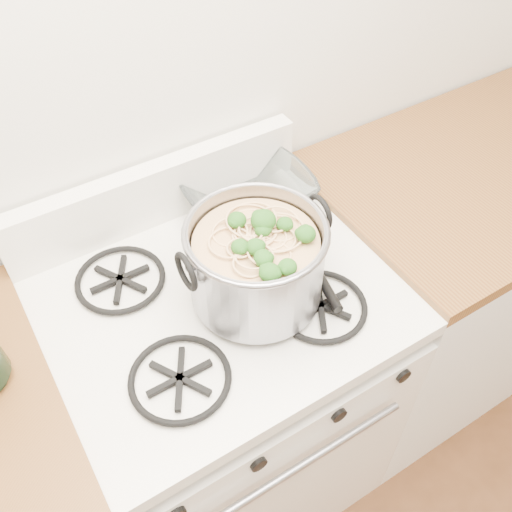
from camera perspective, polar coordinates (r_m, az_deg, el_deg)
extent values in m
plane|color=silver|center=(1.24, -12.92, 20.16)|extent=(3.60, 0.00, 3.60)
cube|color=white|center=(1.69, -2.92, -14.57)|extent=(0.76, 0.65, 0.81)
cube|color=white|center=(1.29, -3.71, -4.53)|extent=(0.76, 0.65, 0.04)
cube|color=black|center=(1.57, 3.24, -22.91)|extent=(0.58, 0.02, 0.46)
cube|color=black|center=(1.27, -3.78, -3.63)|extent=(0.60, 0.56, 0.02)
cylinder|color=black|center=(1.18, -8.11, -23.80)|extent=(0.04, 0.03, 0.04)
cylinder|color=black|center=(1.21, 0.01, -19.75)|extent=(0.04, 0.03, 0.04)
cylinder|color=black|center=(1.26, 8.02, -15.17)|extent=(0.04, 0.03, 0.04)
cylinder|color=black|center=(1.34, 14.26, -11.25)|extent=(0.04, 0.03, 0.04)
cube|color=silver|center=(1.63, -19.78, -21.48)|extent=(0.25, 0.65, 0.88)
cube|color=silver|center=(2.03, 19.08, -1.72)|extent=(1.00, 0.65, 0.88)
cube|color=#5B3016|center=(1.74, 22.76, 8.34)|extent=(1.00, 0.65, 0.04)
cylinder|color=gray|center=(1.18, 0.00, -0.62)|extent=(0.28, 0.28, 0.19)
torus|color=gray|center=(1.11, 0.00, 2.49)|extent=(0.29, 0.29, 0.01)
torus|color=black|center=(1.08, -7.02, -1.56)|extent=(0.01, 0.08, 0.08)
torus|color=black|center=(1.20, 6.36, 4.35)|extent=(0.01, 0.08, 0.08)
cylinder|color=tan|center=(1.19, 0.00, -1.13)|extent=(0.26, 0.26, 0.16)
sphere|color=#215316|center=(1.12, 0.00, 2.15)|extent=(0.04, 0.04, 0.04)
sphere|color=#215316|center=(1.12, 0.00, 2.15)|extent=(0.04, 0.04, 0.04)
sphere|color=#215316|center=(1.12, 0.00, 2.15)|extent=(0.04, 0.04, 0.04)
sphere|color=#215316|center=(1.12, 0.00, 2.15)|extent=(0.04, 0.04, 0.04)
sphere|color=#215316|center=(1.12, 0.00, 2.15)|extent=(0.04, 0.04, 0.04)
sphere|color=#215316|center=(1.12, 0.00, 2.15)|extent=(0.04, 0.04, 0.04)
sphere|color=#215316|center=(1.12, 0.00, 2.15)|extent=(0.04, 0.04, 0.04)
sphere|color=#215316|center=(1.12, 0.00, 2.15)|extent=(0.04, 0.04, 0.04)
sphere|color=#215316|center=(1.12, 0.00, 2.15)|extent=(0.04, 0.04, 0.04)
sphere|color=#215316|center=(1.12, 0.00, 2.15)|extent=(0.04, 0.04, 0.04)
sphere|color=#215316|center=(1.12, 0.00, 2.15)|extent=(0.04, 0.04, 0.04)
imported|color=white|center=(1.44, -0.90, 5.84)|extent=(0.13, 0.13, 0.03)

